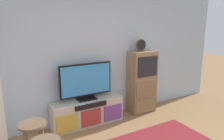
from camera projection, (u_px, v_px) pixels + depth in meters
name	position (u px, v px, depth m)	size (l,w,h in m)	color
back_wall	(95.00, 53.00, 4.16)	(6.40, 0.12, 2.70)	#A8BCD1
media_console	(88.00, 112.00, 4.04)	(1.38, 0.38, 0.51)	#BCB29E
television	(86.00, 81.00, 3.92)	(1.01, 0.22, 0.70)	black
side_cabinet	(142.00, 82.00, 4.57)	(0.58, 0.38, 1.34)	#93704C
desk_clock	(141.00, 45.00, 4.34)	(0.23, 0.08, 0.26)	#4C3823
bar_stool_far	(33.00, 137.00, 2.63)	(0.34, 0.34, 0.73)	brown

